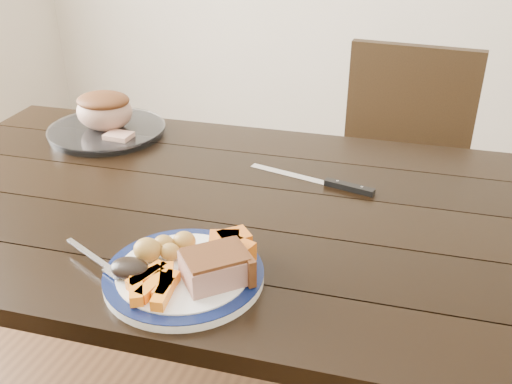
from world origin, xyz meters
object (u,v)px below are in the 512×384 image
(fork, at_px, (99,261))
(carving_knife, at_px, (333,184))
(serving_platter, at_px, (107,132))
(dining_table, at_px, (227,237))
(chair_far, at_px, (398,175))
(dinner_plate, at_px, (184,275))
(pork_slice, at_px, (215,268))
(roast_joint, at_px, (105,111))

(fork, relative_size, carving_knife, 0.53)
(serving_platter, relative_size, carving_knife, 1.00)
(dining_table, distance_m, chair_far, 0.81)
(dining_table, bearing_deg, carving_knife, 37.36)
(carving_knife, bearing_deg, serving_platter, -177.88)
(dinner_plate, bearing_deg, pork_slice, -4.76)
(chair_far, height_order, pork_slice, chair_far)
(fork, bearing_deg, dinner_plate, 33.56)
(dinner_plate, xyz_separation_m, fork, (-0.16, -0.03, 0.01))
(dinner_plate, height_order, pork_slice, pork_slice)
(dining_table, distance_m, roast_joint, 0.56)
(serving_platter, bearing_deg, fork, -58.00)
(pork_slice, xyz_separation_m, carving_knife, (0.10, 0.45, -0.04))
(chair_far, distance_m, carving_knife, 0.63)
(dining_table, relative_size, pork_slice, 15.64)
(chair_far, relative_size, pork_slice, 8.68)
(fork, bearing_deg, carving_knife, 78.65)
(dining_table, height_order, dinner_plate, dinner_plate)
(serving_platter, distance_m, fork, 0.67)
(chair_far, bearing_deg, dinner_plate, 76.29)
(dining_table, xyz_separation_m, carving_knife, (0.21, 0.16, 0.10))
(pork_slice, xyz_separation_m, fork, (-0.22, -0.02, -0.02))
(dinner_plate, relative_size, roast_joint, 1.80)
(dining_table, relative_size, roast_joint, 10.48)
(dining_table, height_order, roast_joint, roast_joint)
(fork, height_order, roast_joint, roast_joint)
(roast_joint, bearing_deg, dinner_plate, -46.37)
(fork, bearing_deg, serving_platter, 145.00)
(dinner_plate, bearing_deg, dining_table, 98.08)
(serving_platter, distance_m, roast_joint, 0.06)
(dinner_plate, bearing_deg, fork, -169.43)
(roast_joint, bearing_deg, carving_knife, -7.48)
(roast_joint, bearing_deg, serving_platter, 0.00)
(chair_far, distance_m, fork, 1.16)
(dining_table, xyz_separation_m, roast_joint, (-0.47, 0.25, 0.16))
(dining_table, height_order, fork, fork)
(dinner_plate, bearing_deg, chair_far, 75.50)
(roast_joint, bearing_deg, fork, -58.00)
(pork_slice, xyz_separation_m, roast_joint, (-0.57, 0.54, 0.02))
(carving_knife, bearing_deg, chair_far, 90.04)
(chair_far, distance_m, pork_slice, 1.08)
(dining_table, height_order, carving_knife, carving_knife)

